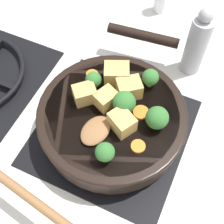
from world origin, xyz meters
TOP-DOWN VIEW (x-y plane):
  - ground_plane at (0.00, 0.00)m, footprint 2.40×2.40m
  - front_burner_grate at (0.00, 0.00)m, footprint 0.31×0.31m
  - skillet_pan at (0.00, 0.00)m, footprint 0.40×0.30m
  - wooden_spoon at (-0.15, 0.02)m, footprint 0.23×0.26m
  - tofu_cube_center_large at (0.05, -0.01)m, footprint 0.06×0.06m
  - tofu_cube_near_handle at (0.07, 0.02)m, footprint 0.06×0.06m
  - tofu_cube_east_chunk at (0.01, 0.02)m, footprint 0.05×0.05m
  - tofu_cube_west_chunk at (-0.02, -0.03)m, footprint 0.05×0.06m
  - tofu_cube_back_piece at (0.01, 0.06)m, footprint 0.05×0.05m
  - broccoli_floret_near_spoon at (0.01, -0.02)m, footprint 0.04×0.04m
  - broccoli_floret_center_top at (0.01, -0.09)m, footprint 0.04×0.04m
  - broccoli_floret_east_rim at (0.09, -0.04)m, footprint 0.03×0.03m
  - broccoli_floret_west_rim at (0.04, 0.06)m, footprint 0.03×0.03m
  - broccoli_floret_north_edge at (-0.09, -0.03)m, footprint 0.03×0.03m
  - carrot_slice_orange_thin at (-0.05, -0.07)m, footprint 0.03×0.03m
  - carrot_slice_near_center at (0.02, -0.05)m, footprint 0.03×0.03m
  - carrot_slice_edge_slice at (0.06, 0.07)m, footprint 0.03×0.03m
  - pepper_mill at (0.24, -0.10)m, footprint 0.05×0.05m

SIDE VIEW (x-z plane):
  - ground_plane at x=0.00m, z-range 0.00..0.00m
  - front_burner_grate at x=0.00m, z-range 0.00..0.03m
  - skillet_pan at x=0.00m, z-range 0.03..0.09m
  - pepper_mill at x=0.24m, z-range -0.01..0.17m
  - carrot_slice_orange_thin at x=-0.05m, z-range 0.08..0.09m
  - carrot_slice_near_center at x=0.02m, z-range 0.08..0.09m
  - carrot_slice_edge_slice at x=0.06m, z-range 0.08..0.09m
  - wooden_spoon at x=-0.15m, z-range 0.08..0.10m
  - tofu_cube_east_chunk at x=0.01m, z-range 0.08..0.12m
  - tofu_cube_back_piece at x=0.01m, z-range 0.08..0.12m
  - tofu_cube_west_chunk at x=-0.02m, z-range 0.08..0.12m
  - tofu_cube_center_large at x=0.05m, z-range 0.08..0.12m
  - tofu_cube_near_handle at x=0.07m, z-range 0.08..0.12m
  - broccoli_floret_west_rim at x=0.04m, z-range 0.09..0.13m
  - broccoli_floret_east_rim at x=0.09m, z-range 0.09..0.13m
  - broccoli_floret_north_edge at x=-0.09m, z-range 0.09..0.13m
  - broccoli_floret_center_top at x=0.01m, z-range 0.09..0.14m
  - broccoli_floret_near_spoon at x=0.01m, z-range 0.09..0.14m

